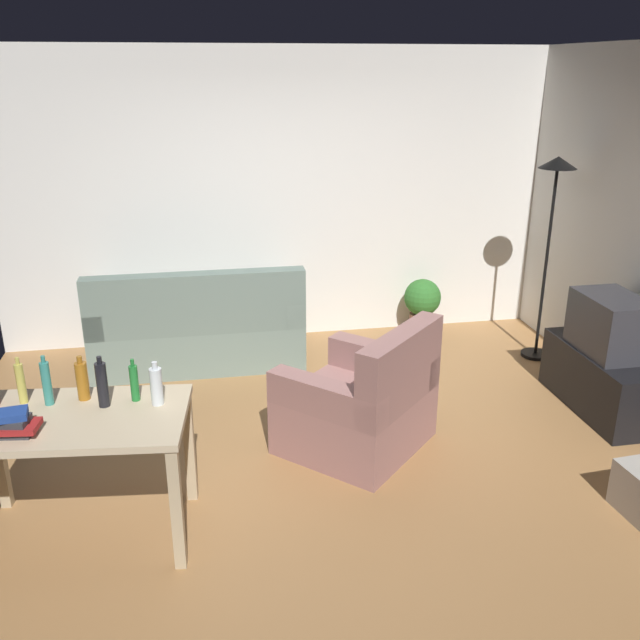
{
  "coord_description": "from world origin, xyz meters",
  "views": [
    {
      "loc": [
        -0.74,
        -4.17,
        2.52
      ],
      "look_at": [
        0.1,
        0.5,
        0.75
      ],
      "focal_mm": 38.38,
      "sensor_mm": 36.0,
      "label": 1
    }
  ],
  "objects_px": {
    "couch": "(198,331)",
    "tv": "(611,325)",
    "bottle_squat": "(21,383)",
    "bottle_green": "(134,382)",
    "desk": "(75,434)",
    "potted_plant": "(422,303)",
    "bottle_amber": "(82,380)",
    "tv_stand": "(602,380)",
    "bottle_clear": "(156,386)",
    "bottle_tall": "(47,383)",
    "book_stack": "(11,424)",
    "bottle_dark": "(102,384)",
    "armchair": "(362,405)",
    "torchiere_lamp": "(553,204)"
  },
  "relations": [
    {
      "from": "bottle_dark",
      "to": "desk",
      "type": "bearing_deg",
      "value": -150.49
    },
    {
      "from": "book_stack",
      "to": "potted_plant",
      "type": "bearing_deg",
      "value": 41.98
    },
    {
      "from": "desk",
      "to": "bottle_green",
      "type": "distance_m",
      "value": 0.41
    },
    {
      "from": "bottle_amber",
      "to": "bottle_clear",
      "type": "height_order",
      "value": "bottle_amber"
    },
    {
      "from": "couch",
      "to": "bottle_dark",
      "type": "xyz_separation_m",
      "value": [
        -0.51,
        -2.24,
        0.59
      ]
    },
    {
      "from": "tv_stand",
      "to": "tv",
      "type": "distance_m",
      "value": 0.46
    },
    {
      "from": "bottle_dark",
      "to": "bottle_green",
      "type": "bearing_deg",
      "value": 13.98
    },
    {
      "from": "armchair",
      "to": "bottle_dark",
      "type": "relative_size",
      "value": 4.17
    },
    {
      "from": "couch",
      "to": "tv",
      "type": "height_order",
      "value": "same"
    },
    {
      "from": "bottle_tall",
      "to": "potted_plant",
      "type": "bearing_deg",
      "value": 39.62
    },
    {
      "from": "armchair",
      "to": "bottle_squat",
      "type": "height_order",
      "value": "bottle_squat"
    },
    {
      "from": "bottle_dark",
      "to": "armchair",
      "type": "bearing_deg",
      "value": 19.73
    },
    {
      "from": "tv",
      "to": "tv_stand",
      "type": "bearing_deg",
      "value": 90.0
    },
    {
      "from": "bottle_squat",
      "to": "bottle_green",
      "type": "height_order",
      "value": "bottle_squat"
    },
    {
      "from": "tv",
      "to": "bottle_tall",
      "type": "xyz_separation_m",
      "value": [
        -3.87,
        -0.72,
        0.19
      ]
    },
    {
      "from": "potted_plant",
      "to": "book_stack",
      "type": "relative_size",
      "value": 2.12
    },
    {
      "from": "book_stack",
      "to": "bottle_amber",
      "type": "bearing_deg",
      "value": 49.7
    },
    {
      "from": "bottle_tall",
      "to": "bottle_amber",
      "type": "bearing_deg",
      "value": 9.87
    },
    {
      "from": "desk",
      "to": "bottle_squat",
      "type": "bearing_deg",
      "value": 149.93
    },
    {
      "from": "torchiere_lamp",
      "to": "potted_plant",
      "type": "distance_m",
      "value": 1.56
    },
    {
      "from": "bottle_amber",
      "to": "couch",
      "type": "bearing_deg",
      "value": 73.52
    },
    {
      "from": "torchiere_lamp",
      "to": "bottle_clear",
      "type": "height_order",
      "value": "torchiere_lamp"
    },
    {
      "from": "tv",
      "to": "potted_plant",
      "type": "bearing_deg",
      "value": 26.67
    },
    {
      "from": "bottle_tall",
      "to": "bottle_green",
      "type": "relative_size",
      "value": 1.17
    },
    {
      "from": "bottle_green",
      "to": "bottle_clear",
      "type": "distance_m",
      "value": 0.14
    },
    {
      "from": "book_stack",
      "to": "bottle_dark",
      "type": "bearing_deg",
      "value": 30.36
    },
    {
      "from": "armchair",
      "to": "bottle_tall",
      "type": "height_order",
      "value": "bottle_tall"
    },
    {
      "from": "torchiere_lamp",
      "to": "bottle_tall",
      "type": "relative_size",
      "value": 6.23
    },
    {
      "from": "tv",
      "to": "bottle_amber",
      "type": "relative_size",
      "value": 2.31
    },
    {
      "from": "torchiere_lamp",
      "to": "bottle_tall",
      "type": "height_order",
      "value": "torchiere_lamp"
    },
    {
      "from": "bottle_green",
      "to": "potted_plant",
      "type": "bearing_deg",
      "value": 44.85
    },
    {
      "from": "torchiere_lamp",
      "to": "bottle_green",
      "type": "relative_size",
      "value": 7.27
    },
    {
      "from": "bottle_dark",
      "to": "book_stack",
      "type": "distance_m",
      "value": 0.49
    },
    {
      "from": "desk",
      "to": "bottle_amber",
      "type": "xyz_separation_m",
      "value": [
        0.04,
        0.2,
        0.22
      ]
    },
    {
      "from": "couch",
      "to": "bottle_clear",
      "type": "relative_size",
      "value": 7.23
    },
    {
      "from": "tv_stand",
      "to": "bottle_tall",
      "type": "relative_size",
      "value": 3.79
    },
    {
      "from": "bottle_clear",
      "to": "desk",
      "type": "bearing_deg",
      "value": -172.27
    },
    {
      "from": "torchiere_lamp",
      "to": "desk",
      "type": "relative_size",
      "value": 1.43
    },
    {
      "from": "tv_stand",
      "to": "torchiere_lamp",
      "type": "height_order",
      "value": "torchiere_lamp"
    },
    {
      "from": "tv",
      "to": "bottle_tall",
      "type": "distance_m",
      "value": 3.94
    },
    {
      "from": "bottle_amber",
      "to": "bottle_clear",
      "type": "bearing_deg",
      "value": -18.31
    },
    {
      "from": "bottle_green",
      "to": "book_stack",
      "type": "height_order",
      "value": "bottle_green"
    },
    {
      "from": "desk",
      "to": "potted_plant",
      "type": "xyz_separation_m",
      "value": [
        2.84,
        2.64,
        -0.32
      ]
    },
    {
      "from": "potted_plant",
      "to": "bottle_amber",
      "type": "xyz_separation_m",
      "value": [
        -2.81,
        -2.44,
        0.54
      ]
    },
    {
      "from": "couch",
      "to": "bottle_squat",
      "type": "relative_size",
      "value": 6.75
    },
    {
      "from": "bottle_amber",
      "to": "book_stack",
      "type": "height_order",
      "value": "bottle_amber"
    },
    {
      "from": "tv_stand",
      "to": "armchair",
      "type": "xyz_separation_m",
      "value": [
        -1.96,
        -0.22,
        0.08
      ]
    },
    {
      "from": "bottle_amber",
      "to": "tv_stand",
      "type": "bearing_deg",
      "value": 10.62
    },
    {
      "from": "tv",
      "to": "bottle_tall",
      "type": "relative_size",
      "value": 2.07
    },
    {
      "from": "potted_plant",
      "to": "bottle_squat",
      "type": "relative_size",
      "value": 2.1
    }
  ]
}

